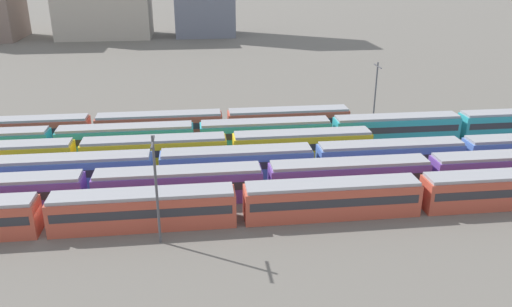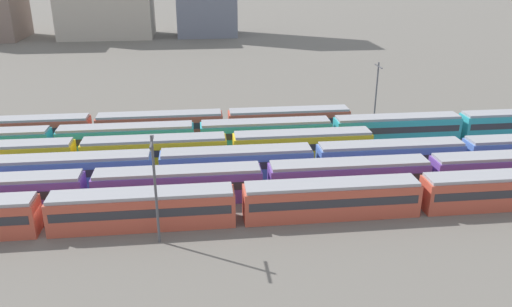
{
  "view_description": "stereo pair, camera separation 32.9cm",
  "coord_description": "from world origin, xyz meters",
  "views": [
    {
      "loc": [
        15.76,
        -45.48,
        25.37
      ],
      "look_at": [
        22.87,
        13.0,
        2.04
      ],
      "focal_mm": 35.87,
      "sensor_mm": 36.0,
      "label": 1
    },
    {
      "loc": [
        16.09,
        -45.52,
        25.37
      ],
      "look_at": [
        22.87,
        13.0,
        2.04
      ],
      "focal_mm": 35.87,
      "sensor_mm": 36.0,
      "label": 2
    }
  ],
  "objects": [
    {
      "name": "catenary_pole_2",
      "position": [
        11.87,
        -3.23,
        5.86
      ],
      "size": [
        0.24,
        3.2,
        10.62
      ],
      "color": "#4C4C51",
      "rests_on": "ground_plane"
    },
    {
      "name": "train_track_5",
      "position": [
        10.4,
        26.0,
        1.9
      ],
      "size": [
        55.8,
        3.06,
        3.75
      ],
      "color": "#BC4C38",
      "rests_on": "ground_plane"
    },
    {
      "name": "train_track_0",
      "position": [
        19.64,
        0.0,
        1.9
      ],
      "size": [
        74.7,
        3.06,
        3.75
      ],
      "color": "#BC4C38",
      "rests_on": "ground_plane"
    },
    {
      "name": "train_track_1",
      "position": [
        22.97,
        5.2,
        1.9
      ],
      "size": [
        74.7,
        3.06,
        3.75
      ],
      "color": "#6B429E",
      "rests_on": "ground_plane"
    },
    {
      "name": "catenary_pole_1",
      "position": [
        43.53,
        29.03,
        5.39
      ],
      "size": [
        0.24,
        3.2,
        9.7
      ],
      "color": "#4C4C51",
      "rests_on": "ground_plane"
    },
    {
      "name": "train_track_2",
      "position": [
        48.6,
        10.4,
        1.9
      ],
      "size": [
        112.5,
        3.06,
        3.75
      ],
      "color": "#4C70BC",
      "rests_on": "ground_plane"
    },
    {
      "name": "ground_plane",
      "position": [
        0.0,
        13.0,
        0.0
      ],
      "size": [
        600.0,
        600.0,
        0.0
      ],
      "primitive_type": "plane",
      "color": "#666059"
    },
    {
      "name": "train_track_4",
      "position": [
        34.57,
        20.8,
        1.9
      ],
      "size": [
        112.5,
        3.06,
        3.75
      ],
      "color": "teal",
      "rests_on": "ground_plane"
    },
    {
      "name": "train_track_3",
      "position": [
        10.34,
        15.6,
        1.9
      ],
      "size": [
        55.8,
        3.06,
        3.75
      ],
      "color": "yellow",
      "rests_on": "ground_plane"
    }
  ]
}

